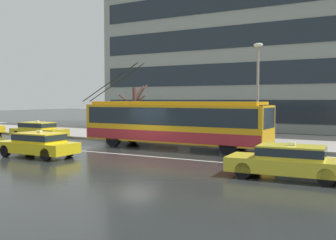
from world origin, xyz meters
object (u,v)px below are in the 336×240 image
pedestrian_approaching_curb (264,119)px  street_lamp (258,85)px  taxi_queued_behind_bus (38,130)px  taxi_oncoming_far (288,160)px  pedestrian_at_shelter (219,128)px  trolleybus (173,122)px  bus_shelter (165,111)px  taxi_oncoming_near (38,143)px  street_tree_bare (135,108)px

pedestrian_approaching_curb → street_lamp: (-0.16, -0.95, 2.13)m
pedestrian_approaching_curb → taxi_queued_behind_bus: bearing=-167.7°
taxi_oncoming_far → pedestrian_at_shelter: pedestrian_at_shelter is taller
trolleybus → bus_shelter: trolleybus is taller
taxi_oncoming_near → street_lamp: size_ratio=0.70×
taxi_oncoming_far → taxi_oncoming_near: bearing=-177.4°
street_lamp → pedestrian_at_shelter: bearing=-169.0°
taxi_oncoming_near → street_tree_bare: bearing=92.7°
trolleybus → pedestrian_approaching_curb: trolleybus is taller
trolleybus → taxi_queued_behind_bus: trolleybus is taller
taxi_oncoming_far → pedestrian_approaching_curb: (-3.52, 9.71, 1.06)m
bus_shelter → pedestrian_at_shelter: bearing=-15.4°
trolleybus → taxi_oncoming_near: (-4.48, -6.63, -0.88)m
bus_shelter → street_lamp: bearing=-6.6°
taxi_oncoming_near → pedestrian_at_shelter: pedestrian_at_shelter is taller
taxi_oncoming_far → pedestrian_at_shelter: (-6.06, 8.30, 0.45)m
taxi_queued_behind_bus → pedestrian_approaching_curb: size_ratio=2.25×
trolleybus → street_lamp: (4.46, 2.69, 2.32)m
taxi_queued_behind_bus → pedestrian_at_shelter: (13.81, 2.16, 0.45)m
bus_shelter → street_lamp: street_lamp is taller
taxi_oncoming_near → pedestrian_at_shelter: bearing=53.5°
street_tree_bare → bus_shelter: bearing=7.4°
taxi_oncoming_near → taxi_queued_behind_bus: same height
bus_shelter → street_lamp: (6.99, -0.81, 1.77)m
bus_shelter → pedestrian_at_shelter: size_ratio=2.10×
taxi_queued_behind_bus → pedestrian_approaching_curb: pedestrian_approaching_curb is taller
pedestrian_approaching_curb → pedestrian_at_shelter: bearing=-151.0°
pedestrian_approaching_curb → street_tree_bare: bearing=-177.3°
bus_shelter → pedestrian_approaching_curb: bearing=1.1°
trolleybus → street_lamp: size_ratio=2.06×
taxi_oncoming_near → taxi_queued_behind_bus: (-7.24, 6.70, 0.00)m
bus_shelter → pedestrian_at_shelter: 4.89m
trolleybus → pedestrian_at_shelter: (2.09, 2.23, -0.43)m
trolleybus → taxi_queued_behind_bus: size_ratio=2.85×
trolleybus → bus_shelter: size_ratio=3.61×
bus_shelter → street_lamp: 7.26m
taxi_oncoming_near → bus_shelter: bearing=79.1°
pedestrian_approaching_curb → street_lamp: bearing=-99.6°
trolleybus → street_lamp: bearing=31.1°
pedestrian_at_shelter → pedestrian_approaching_curb: (2.54, 1.41, 0.61)m
taxi_queued_behind_bus → street_lamp: (16.19, 2.62, 3.20)m
taxi_oncoming_far → pedestrian_approaching_curb: bearing=109.9°
taxi_oncoming_far → street_lamp: street_lamp is taller
pedestrian_at_shelter → trolleybus: bearing=-133.1°
bus_shelter → pedestrian_approaching_curb: (7.15, 0.14, -0.37)m
taxi_oncoming_near → pedestrian_approaching_curb: pedestrian_approaching_curb is taller
trolleybus → taxi_queued_behind_bus: 11.75m
taxi_queued_behind_bus → street_tree_bare: (6.78, 3.12, 1.64)m
taxi_oncoming_near → taxi_queued_behind_bus: bearing=137.2°
pedestrian_approaching_curb → street_tree_bare: size_ratio=0.51×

